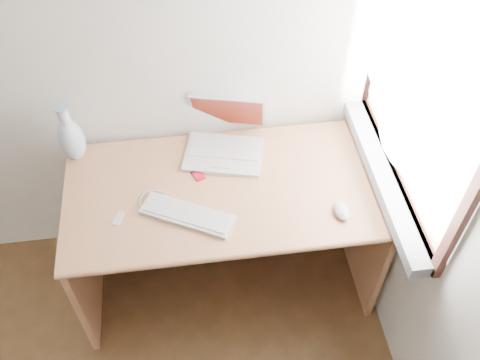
{
  "coord_description": "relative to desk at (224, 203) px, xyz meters",
  "views": [
    {
      "loc": [
        0.89,
        -0.1,
        2.47
      ],
      "look_at": [
        1.09,
        1.35,
        0.8
      ],
      "focal_mm": 40.0,
      "sensor_mm": 36.0,
      "label": 1
    }
  ],
  "objects": [
    {
      "name": "vase",
      "position": [
        -0.64,
        0.18,
        0.33
      ],
      "size": [
        0.12,
        0.12,
        0.29
      ],
      "color": "silver",
      "rests_on": "desk"
    },
    {
      "name": "external_keyboard",
      "position": [
        -0.17,
        -0.22,
        0.22
      ],
      "size": [
        0.39,
        0.28,
        0.02
      ],
      "rotation": [
        0.0,
        0.0,
        -0.48
      ],
      "color": "silver",
      "rests_on": "desk"
    },
    {
      "name": "laptop",
      "position": [
        0.02,
        0.15,
        0.26
      ],
      "size": [
        0.39,
        0.36,
        0.23
      ],
      "rotation": [
        0.0,
        0.0,
        -0.25
      ],
      "color": "white",
      "rests_on": "desk"
    },
    {
      "name": "mouse",
      "position": [
        0.46,
        -0.28,
        0.23
      ],
      "size": [
        0.07,
        0.11,
        0.04
      ],
      "primitive_type": "ellipsoid",
      "rotation": [
        0.0,
        0.0,
        0.08
      ],
      "color": "white",
      "rests_on": "desk"
    },
    {
      "name": "desk",
      "position": [
        0.0,
        0.0,
        0.0
      ],
      "size": [
        1.37,
        0.69,
        0.73
      ],
      "color": "tan",
      "rests_on": "floor"
    },
    {
      "name": "cable_coil",
      "position": [
        -0.31,
        -0.12,
        0.21
      ],
      "size": [
        0.15,
        0.15,
        0.01
      ],
      "primitive_type": "torus",
      "rotation": [
        0.0,
        0.0,
        -0.34
      ],
      "color": "silver",
      "rests_on": "desk"
    },
    {
      "name": "ipod",
      "position": [
        -0.11,
        0.01,
        0.21
      ],
      "size": [
        0.07,
        0.1,
        0.01
      ],
      "rotation": [
        0.0,
        0.0,
        0.42
      ],
      "color": "red",
      "rests_on": "desk"
    },
    {
      "name": "window",
      "position": [
        0.69,
        -0.16,
        0.76
      ],
      "size": [
        0.11,
        0.99,
        1.1
      ],
      "color": "white",
      "rests_on": "right_wall"
    },
    {
      "name": "remote",
      "position": [
        -0.45,
        -0.19,
        0.21
      ],
      "size": [
        0.05,
        0.08,
        0.01
      ],
      "primitive_type": "cube",
      "rotation": [
        0.0,
        0.0,
        -0.35
      ],
      "color": "silver",
      "rests_on": "desk"
    }
  ]
}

